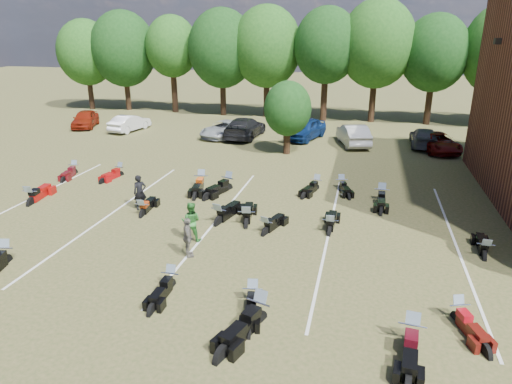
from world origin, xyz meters
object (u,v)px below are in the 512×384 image
(car_4, at_px, (306,129))
(person_green, at_px, (191,222))
(person_grey, at_px, (188,238))
(motorcycle_3, at_px, (253,304))
(car_0, at_px, (85,119))
(person_black, at_px, (140,192))
(motorcycle_7, at_px, (32,204))
(motorcycle_14, at_px, (75,174))

(car_4, relative_size, person_green, 2.88)
(person_grey, distance_m, motorcycle_3, 4.07)
(person_green, bearing_deg, person_grey, 99.58)
(car_0, relative_size, person_grey, 2.76)
(person_grey, bearing_deg, person_black, 17.45)
(person_black, bearing_deg, motorcycle_7, 145.25)
(person_green, relative_size, motorcycle_3, 0.80)
(car_0, relative_size, motorcycle_7, 1.75)
(person_grey, height_order, motorcycle_3, person_grey)
(car_4, distance_m, motorcycle_3, 23.18)
(person_grey, distance_m, motorcycle_7, 10.08)
(person_black, distance_m, person_green, 4.45)
(car_4, bearing_deg, motorcycle_3, -69.41)
(motorcycle_3, distance_m, motorcycle_7, 13.87)
(person_green, distance_m, person_grey, 1.40)
(car_0, xyz_separation_m, person_grey, (17.78, -20.68, 0.05))
(person_black, distance_m, person_grey, 5.64)
(person_green, relative_size, motorcycle_7, 0.67)
(car_0, xyz_separation_m, motorcycle_14, (7.35, -12.48, -0.73))
(car_4, bearing_deg, motorcycle_7, -105.81)
(person_black, height_order, person_green, person_black)
(person_grey, bearing_deg, motorcycle_14, 24.34)
(car_0, xyz_separation_m, person_black, (13.79, -16.69, 0.11))
(motorcycle_14, bearing_deg, motorcycle_3, -48.85)
(car_0, distance_m, person_green, 25.99)
(car_4, height_order, motorcycle_3, car_4)
(car_0, height_order, motorcycle_14, car_0)
(motorcycle_7, bearing_deg, motorcycle_3, 147.17)
(person_grey, bearing_deg, car_4, -31.86)
(person_green, height_order, motorcycle_14, person_green)
(motorcycle_7, bearing_deg, car_0, -72.61)
(motorcycle_14, bearing_deg, car_0, 110.04)
(car_0, bearing_deg, person_grey, -69.21)
(person_black, height_order, motorcycle_3, person_black)
(car_4, bearing_deg, car_0, -163.45)
(person_black, xyz_separation_m, motorcycle_14, (-6.44, 4.21, -0.84))
(person_black, height_order, motorcycle_14, person_black)
(car_0, height_order, person_black, person_black)
(car_0, height_order, person_green, person_green)
(car_4, distance_m, person_black, 17.51)
(person_green, relative_size, person_grey, 1.05)
(car_0, relative_size, motorcycle_14, 2.08)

